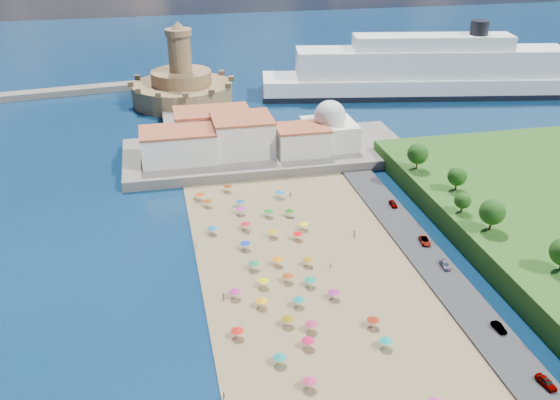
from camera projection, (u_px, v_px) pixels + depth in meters
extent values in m
plane|color=#071938|center=(286.00, 285.00, 133.96)|extent=(700.00, 700.00, 0.00)
cube|color=#59544C|center=(267.00, 153.00, 199.40)|extent=(90.00, 36.00, 3.00)
cube|color=#59544C|center=(189.00, 123.00, 226.15)|extent=(18.00, 70.00, 2.40)
cube|color=silver|center=(178.00, 146.00, 187.96)|extent=(22.00, 14.00, 9.00)
cube|color=silver|center=(243.00, 136.00, 193.07)|extent=(18.00, 16.00, 11.00)
cube|color=silver|center=(302.00, 141.00, 193.61)|extent=(16.00, 12.00, 8.00)
cube|color=silver|center=(212.00, 127.00, 202.33)|extent=(24.00, 14.00, 10.00)
cube|color=silver|center=(329.00, 134.00, 199.02)|extent=(16.00, 16.00, 8.00)
sphere|color=silver|center=(330.00, 116.00, 196.40)|extent=(10.00, 10.00, 10.00)
cylinder|color=silver|center=(330.00, 104.00, 194.74)|extent=(1.20, 1.20, 1.60)
cylinder|color=olive|center=(182.00, 93.00, 251.31)|extent=(40.00, 40.00, 8.00)
cylinder|color=olive|center=(181.00, 77.00, 248.47)|extent=(24.00, 24.00, 5.00)
cylinder|color=olive|center=(180.00, 53.00, 244.32)|extent=(9.00, 9.00, 14.00)
cylinder|color=olive|center=(178.00, 32.00, 240.74)|extent=(10.40, 10.40, 2.40)
cone|color=olive|center=(178.00, 25.00, 239.56)|extent=(6.00, 6.00, 3.00)
cube|color=black|center=(428.00, 92.00, 262.64)|extent=(141.07, 44.07, 2.24)
cube|color=white|center=(428.00, 85.00, 261.31)|extent=(140.01, 43.51, 8.31)
cube|color=white|center=(431.00, 62.00, 257.08)|extent=(112.07, 35.17, 11.09)
cube|color=white|center=(433.00, 42.00, 253.44)|extent=(65.92, 23.70, 5.54)
cylinder|color=black|center=(480.00, 28.00, 251.71)|extent=(7.39, 7.39, 5.54)
cylinder|color=gray|center=(245.00, 246.00, 146.57)|extent=(0.07, 0.07, 2.00)
cone|color=#0D2FAF|center=(245.00, 242.00, 146.18)|extent=(2.50, 2.50, 0.60)
cylinder|color=gray|center=(304.00, 226.00, 155.27)|extent=(0.07, 0.07, 2.00)
cone|color=yellow|center=(304.00, 223.00, 154.88)|extent=(2.50, 2.50, 0.60)
cylinder|color=gray|center=(334.00, 295.00, 128.45)|extent=(0.07, 0.07, 2.00)
cone|color=#9F2282|center=(334.00, 291.00, 128.06)|extent=(2.50, 2.50, 0.60)
cylinder|color=gray|center=(262.00, 303.00, 125.73)|extent=(0.07, 0.07, 2.00)
cone|color=orange|center=(262.00, 299.00, 125.34)|extent=(2.50, 2.50, 0.60)
cylinder|color=gray|center=(273.00, 234.00, 151.80)|extent=(0.07, 0.07, 2.00)
cone|color=#C9A00A|center=(273.00, 230.00, 151.40)|extent=(2.50, 2.50, 0.60)
cylinder|color=gray|center=(280.00, 360.00, 110.29)|extent=(0.07, 0.07, 2.00)
cone|color=#0D7F6F|center=(280.00, 356.00, 109.89)|extent=(2.50, 2.50, 0.60)
cylinder|color=gray|center=(299.00, 302.00, 126.09)|extent=(0.07, 0.07, 2.00)
cone|color=#0E7F82|center=(299.00, 298.00, 125.70)|extent=(2.50, 2.50, 0.60)
cylinder|color=gray|center=(263.00, 283.00, 132.28)|extent=(0.07, 0.07, 2.00)
cone|color=#D2CF0B|center=(263.00, 280.00, 131.88)|extent=(2.50, 2.50, 0.60)
cylinder|color=gray|center=(309.00, 384.00, 104.89)|extent=(0.07, 0.07, 2.00)
cone|color=#BA2856|center=(309.00, 380.00, 104.50)|extent=(2.50, 2.50, 0.60)
cylinder|color=gray|center=(308.00, 262.00, 139.96)|extent=(0.07, 0.07, 2.00)
cone|color=#9A660E|center=(308.00, 259.00, 139.57)|extent=(2.50, 2.50, 0.60)
cylinder|color=gray|center=(269.00, 213.00, 161.66)|extent=(0.07, 0.07, 2.00)
cone|color=#167C1E|center=(269.00, 210.00, 161.26)|extent=(2.50, 2.50, 0.60)
cylinder|color=gray|center=(280.00, 195.00, 171.76)|extent=(0.07, 0.07, 2.00)
cone|color=#0D64B3|center=(280.00, 192.00, 171.37)|extent=(2.50, 2.50, 0.60)
cylinder|color=gray|center=(254.00, 266.00, 138.56)|extent=(0.07, 0.07, 2.00)
cone|color=#167E45|center=(254.00, 262.00, 138.17)|extent=(2.50, 2.50, 0.60)
cylinder|color=gray|center=(240.00, 204.00, 166.66)|extent=(0.07, 0.07, 2.00)
cone|color=#0E5484|center=(240.00, 201.00, 166.27)|extent=(2.50, 2.50, 0.60)
cylinder|color=gray|center=(290.00, 213.00, 161.67)|extent=(0.07, 0.07, 2.00)
cone|color=#176411|center=(290.00, 210.00, 161.28)|extent=(2.50, 2.50, 0.60)
cylinder|color=gray|center=(240.00, 211.00, 162.80)|extent=(0.07, 0.07, 2.00)
cone|color=#C02993|center=(240.00, 208.00, 162.40)|extent=(2.50, 2.50, 0.60)
cylinder|color=gray|center=(246.00, 226.00, 155.32)|extent=(0.07, 0.07, 2.00)
cone|color=red|center=(246.00, 223.00, 154.93)|extent=(2.50, 2.50, 0.60)
cylinder|color=gray|center=(208.00, 203.00, 166.90)|extent=(0.07, 0.07, 2.00)
cone|color=#813F0B|center=(208.00, 200.00, 166.50)|extent=(2.50, 2.50, 0.60)
cylinder|color=gray|center=(278.00, 261.00, 140.19)|extent=(0.07, 0.07, 2.00)
cone|color=orange|center=(278.00, 258.00, 139.80)|extent=(2.50, 2.50, 0.60)
cylinder|color=gray|center=(373.00, 322.00, 120.01)|extent=(0.07, 0.07, 2.00)
cone|color=maroon|center=(373.00, 319.00, 119.62)|extent=(2.50, 2.50, 0.60)
cylinder|color=gray|center=(308.00, 343.00, 114.44)|extent=(0.07, 0.07, 2.00)
cone|color=#C00F44|center=(308.00, 339.00, 114.05)|extent=(2.50, 2.50, 0.60)
cylinder|color=gray|center=(288.00, 278.00, 134.00)|extent=(0.07, 0.07, 2.00)
cone|color=#95390D|center=(288.00, 275.00, 133.61)|extent=(2.50, 2.50, 0.60)
cylinder|color=gray|center=(386.00, 343.00, 114.38)|extent=(0.07, 0.07, 2.00)
cone|color=#0E8681|center=(386.00, 339.00, 113.99)|extent=(2.50, 2.50, 0.60)
cylinder|color=gray|center=(311.00, 327.00, 118.88)|extent=(0.07, 0.07, 2.00)
cone|color=#AE254F|center=(311.00, 323.00, 118.49)|extent=(2.50, 2.50, 0.60)
cylinder|color=gray|center=(288.00, 321.00, 120.33)|extent=(0.07, 0.07, 2.00)
cone|color=#78650A|center=(288.00, 318.00, 119.94)|extent=(2.50, 2.50, 0.60)
cylinder|color=gray|center=(235.00, 294.00, 128.63)|extent=(0.07, 0.07, 2.00)
cone|color=#A1226E|center=(235.00, 290.00, 128.24)|extent=(2.50, 2.50, 0.60)
cylinder|color=gray|center=(298.00, 236.00, 150.74)|extent=(0.07, 0.07, 2.00)
cone|color=#F80B0E|center=(298.00, 233.00, 150.35)|extent=(2.50, 2.50, 0.60)
cylinder|color=gray|center=(213.00, 230.00, 153.29)|extent=(0.07, 0.07, 2.00)
cone|color=#0F6991|center=(212.00, 227.00, 152.90)|extent=(2.50, 2.50, 0.60)
cylinder|color=gray|center=(310.00, 282.00, 132.62)|extent=(0.07, 0.07, 2.00)
cone|color=#0D7D64|center=(310.00, 279.00, 132.23)|extent=(2.50, 2.50, 0.60)
cylinder|color=gray|center=(237.00, 333.00, 117.04)|extent=(0.07, 0.07, 2.00)
cone|color=red|center=(237.00, 329.00, 116.64)|extent=(2.50, 2.50, 0.60)
cylinder|color=gray|center=(228.00, 188.00, 175.52)|extent=(0.07, 0.07, 2.00)
cone|color=maroon|center=(228.00, 185.00, 175.13)|extent=(2.50, 2.50, 0.60)
cylinder|color=gray|center=(200.00, 197.00, 170.58)|extent=(0.07, 0.07, 2.00)
cone|color=#C33E08|center=(200.00, 194.00, 170.19)|extent=(2.50, 2.50, 0.60)
imported|color=tan|center=(223.00, 297.00, 128.06)|extent=(0.99, 0.98, 1.62)
imported|color=tan|center=(248.00, 231.00, 153.01)|extent=(1.07, 1.08, 1.76)
imported|color=tan|center=(195.00, 199.00, 169.34)|extent=(1.15, 0.75, 1.81)
imported|color=tan|center=(354.00, 234.00, 151.94)|extent=(0.98, 1.75, 1.80)
imported|color=tan|center=(291.00, 194.00, 172.16)|extent=(1.21, 1.26, 1.72)
imported|color=tan|center=(196.00, 245.00, 147.40)|extent=(0.78, 1.13, 1.60)
imported|color=tan|center=(224.00, 395.00, 102.73)|extent=(0.61, 0.74, 1.73)
imported|color=tan|center=(330.00, 264.00, 139.31)|extent=(0.79, 0.78, 1.84)
imported|color=gray|center=(393.00, 204.00, 166.37)|extent=(1.73, 3.92, 1.31)
imported|color=gray|center=(499.00, 327.00, 118.57)|extent=(1.63, 3.82, 1.23)
imported|color=gray|center=(445.00, 265.00, 138.85)|extent=(2.08, 4.31, 1.21)
imported|color=gray|center=(546.00, 382.00, 104.99)|extent=(2.33, 4.41, 1.43)
imported|color=gray|center=(425.00, 241.00, 148.49)|extent=(2.83, 4.87, 1.27)
cylinder|color=#382314|center=(490.00, 223.00, 142.89)|extent=(0.50, 0.50, 3.31)
sphere|color=#14380F|center=(492.00, 212.00, 141.59)|extent=(5.97, 5.97, 5.97)
cylinder|color=#382314|center=(462.00, 208.00, 151.16)|extent=(0.50, 0.50, 2.26)
sphere|color=#14380F|center=(463.00, 201.00, 150.28)|extent=(4.07, 4.07, 4.07)
cylinder|color=#382314|center=(456.00, 185.00, 162.62)|extent=(0.50, 0.50, 2.79)
sphere|color=#14380F|center=(457.00, 176.00, 161.52)|extent=(5.03, 5.03, 5.03)
cylinder|color=#382314|center=(417.00, 163.00, 175.20)|extent=(0.50, 0.50, 3.30)
sphere|color=#14380F|center=(418.00, 154.00, 173.90)|extent=(5.95, 5.95, 5.95)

